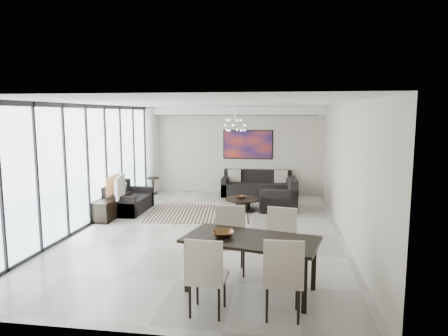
% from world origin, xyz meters
% --- Properties ---
extents(room_shell, '(6.00, 9.00, 2.90)m').
position_xyz_m(room_shell, '(0.46, 0.00, 1.45)').
color(room_shell, '#A8A39B').
rests_on(room_shell, ground).
extents(window_wall, '(0.37, 8.95, 2.90)m').
position_xyz_m(window_wall, '(-2.86, 0.00, 1.47)').
color(window_wall, silver).
rests_on(window_wall, floor).
extents(soffit, '(5.98, 0.40, 0.26)m').
position_xyz_m(soffit, '(0.00, 4.30, 2.77)').
color(soffit, white).
rests_on(soffit, room_shell).
extents(painting, '(1.68, 0.04, 0.98)m').
position_xyz_m(painting, '(0.50, 4.47, 1.65)').
color(painting, red).
rests_on(painting, room_shell).
extents(chandelier, '(0.66, 0.66, 0.71)m').
position_xyz_m(chandelier, '(0.30, 2.50, 2.35)').
color(chandelier, silver).
rests_on(chandelier, room_shell).
extents(rug, '(2.90, 2.35, 0.01)m').
position_xyz_m(rug, '(-0.55, 1.45, 0.01)').
color(rug, black).
rests_on(rug, floor).
extents(coffee_table, '(0.99, 0.99, 0.35)m').
position_xyz_m(coffee_table, '(0.59, 1.95, 0.20)').
color(coffee_table, black).
rests_on(coffee_table, floor).
extents(bowl_coffee, '(0.25, 0.25, 0.07)m').
position_xyz_m(bowl_coffee, '(0.52, 1.96, 0.38)').
color(bowl_coffee, brown).
rests_on(bowl_coffee, coffee_table).
extents(sofa_main, '(2.26, 0.93, 0.82)m').
position_xyz_m(sofa_main, '(0.84, 4.07, 0.28)').
color(sofa_main, black).
rests_on(sofa_main, floor).
extents(loveseat, '(0.88, 1.56, 0.78)m').
position_xyz_m(loveseat, '(-2.55, 1.41, 0.27)').
color(loveseat, black).
rests_on(loveseat, floor).
extents(armchair, '(1.09, 1.15, 0.89)m').
position_xyz_m(armchair, '(1.60, 2.20, 0.31)').
color(armchair, black).
rests_on(armchair, floor).
extents(side_table, '(0.41, 0.41, 0.57)m').
position_xyz_m(side_table, '(-2.63, 3.83, 0.38)').
color(side_table, black).
rests_on(side_table, floor).
extents(tv_console, '(0.46, 1.63, 0.51)m').
position_xyz_m(tv_console, '(-2.76, 0.83, 0.26)').
color(tv_console, black).
rests_on(tv_console, floor).
extents(television, '(0.33, 1.00, 0.57)m').
position_xyz_m(television, '(-2.60, 0.81, 0.80)').
color(television, gray).
rests_on(television, tv_console).
extents(dining_table, '(2.15, 1.42, 0.83)m').
position_xyz_m(dining_table, '(1.21, -3.10, 0.74)').
color(dining_table, black).
rests_on(dining_table, floor).
extents(dining_chair_sw, '(0.52, 0.52, 1.08)m').
position_xyz_m(dining_chair_sw, '(0.69, -3.96, 0.62)').
color(dining_chair_sw, beige).
rests_on(dining_chair_sw, floor).
extents(dining_chair_se, '(0.52, 0.52, 1.11)m').
position_xyz_m(dining_chair_se, '(1.69, -3.92, 0.64)').
color(dining_chair_se, beige).
rests_on(dining_chair_se, floor).
extents(dining_chair_nw, '(0.60, 0.60, 1.11)m').
position_xyz_m(dining_chair_nw, '(0.80, -2.35, 0.64)').
color(dining_chair_nw, beige).
rests_on(dining_chair_nw, floor).
extents(dining_chair_ne, '(0.59, 0.59, 1.10)m').
position_xyz_m(dining_chair_ne, '(1.64, -2.31, 0.63)').
color(dining_chair_ne, beige).
rests_on(dining_chair_ne, floor).
extents(bowl_dining, '(0.41, 0.41, 0.08)m').
position_xyz_m(bowl_dining, '(0.78, -3.08, 0.87)').
color(bowl_dining, brown).
rests_on(bowl_dining, dining_table).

